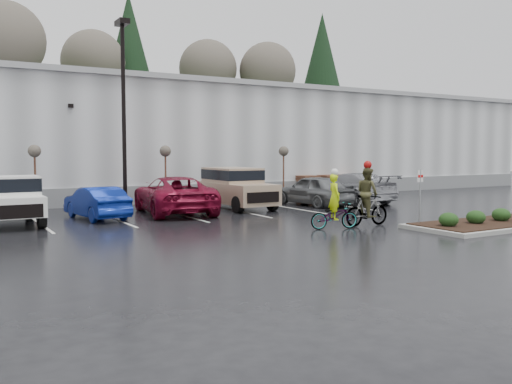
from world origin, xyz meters
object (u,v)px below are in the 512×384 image
sapling_east (284,154)px  cyclist_hivis (334,210)px  lamppost (123,94)px  pallet_stack_a (308,186)px  suv_tan (238,188)px  sapling_west (35,155)px  car_blue (96,203)px  pallet_stack_b (329,185)px  fire_lane_sign (420,191)px  car_red (174,195)px  car_grey (313,190)px  car_far_silver (352,188)px  pallet_stack_c (350,184)px  cyclist_olive (367,203)px  pickup_white (10,200)px  sapling_mid (165,154)px

sapling_east → cyclist_hivis: size_ratio=1.42×
lamppost → pallet_stack_a: (12.50, 2.00, -5.01)m
lamppost → suv_tan: lamppost is taller
sapling_west → car_blue: size_ratio=0.76×
pallet_stack_b → fire_lane_sign: 15.23m
car_blue → car_red: 3.64m
car_grey → car_far_silver: size_ratio=0.82×
sapling_east → car_blue: bearing=-162.0°
pallet_stack_c → fire_lane_sign: size_ratio=0.61×
sapling_west → cyclist_hivis: 14.58m
lamppost → car_red: bearing=-61.0°
pallet_stack_c → fire_lane_sign: bearing=-120.7°
pallet_stack_b → cyclist_olive: 14.77m
pallet_stack_b → cyclist_olive: bearing=-122.2°
car_red → car_far_silver: car_red is taller
fire_lane_sign → car_red: bearing=124.7°
pickup_white → suv_tan: size_ratio=1.02×
car_blue → car_far_silver: bearing=173.3°
cyclist_olive → lamppost: bearing=32.6°
sapling_mid → cyclist_hivis: bearing=-79.0°
pallet_stack_b → car_far_silver: car_far_silver is taller
suv_tan → pallet_stack_b: bearing=25.2°
sapling_west → sapling_mid: bearing=0.0°
car_grey → car_far_silver: (2.87, 0.21, 0.03)m
sapling_west → pallet_stack_c: (20.00, 1.00, -2.05)m
car_red → car_grey: bearing=-174.2°
sapling_west → pallet_stack_c: 20.13m
pickup_white → car_grey: size_ratio=1.09×
sapling_mid → sapling_east: bearing=0.0°
sapling_mid → pickup_white: bearing=-153.6°
pallet_stack_c → sapling_east: bearing=-170.5°
lamppost → sapling_mid: (2.50, 1.00, -2.96)m
pallet_stack_a → suv_tan: (-7.42, -4.29, 0.35)m
pallet_stack_c → fire_lane_sign: 16.07m
fire_lane_sign → suv_tan: 9.90m
car_red → sapling_east: bearing=-149.0°
car_blue → suv_tan: size_ratio=0.82×
sapling_west → cyclist_olive: (10.34, -11.50, -1.82)m
car_blue → pallet_stack_c: bearing=-172.4°
sapling_mid → suv_tan: (2.58, -3.29, -1.70)m
sapling_west → suv_tan: bearing=-19.9°
sapling_mid → cyclist_hivis: size_ratio=1.42×
sapling_mid → car_blue: size_ratio=0.76×
sapling_east → pallet_stack_b: bearing=13.4°
lamppost → car_blue: bearing=-126.0°
pickup_white → sapling_mid: bearing=26.4°
fire_lane_sign → car_red: size_ratio=0.35×
pallet_stack_a → fire_lane_sign: size_ratio=0.61×
sapling_mid → fire_lane_sign: size_ratio=1.45×
pallet_stack_b → car_blue: (-16.34, -4.95, 0.02)m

